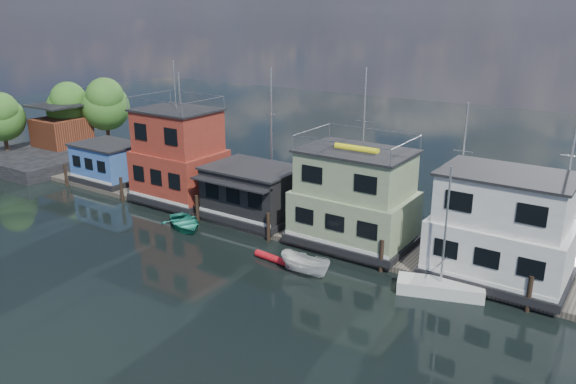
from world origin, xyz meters
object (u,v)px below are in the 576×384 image
Objects in this scene: houseboat_dark at (253,192)px; red_kayak at (275,259)px; houseboat_red at (179,157)px; dinghy_teal at (185,223)px; houseboat_white at (501,228)px; houseboat_blue at (109,162)px; day_sailer at (440,287)px; houseboat_green at (355,199)px; motorboat at (305,265)px.

red_kayak is at bearing -42.31° from houseboat_dark.
dinghy_teal is (4.65, -4.39, -3.66)m from houseboat_red.
houseboat_white is 1.96× the size of dinghy_teal.
dinghy_teal is at bearing -127.44° from houseboat_dark.
day_sailer is at bearing -5.91° from houseboat_blue.
houseboat_green is (17.00, 0.00, -0.55)m from houseboat_red.
houseboat_red is at bearing 152.82° from day_sailer.
houseboat_red is 18.09m from motorboat.
houseboat_white is 2.51× the size of red_kayak.
houseboat_dark is at bearing -179.88° from houseboat_green.
houseboat_green is at bearing 0.12° from houseboat_dark.
houseboat_white is 2.24× the size of motorboat.
houseboat_red is 1.41× the size of houseboat_white.
houseboat_blue is 0.54× the size of houseboat_red.
houseboat_red reaches higher than motorboat.
houseboat_dark is at bearing -0.14° from houseboat_red.
houseboat_dark is 5.85m from dinghy_teal.
houseboat_green is at bearing 136.33° from day_sailer.
houseboat_dark is 0.94× the size of day_sailer.
red_kayak is at bearing 84.62° from motorboat.
houseboat_white is (10.00, -0.00, -0.01)m from houseboat_green.
houseboat_blue is 26.95m from motorboat.
houseboat_green is 1.00× the size of houseboat_white.
red_kayak is (9.41, -1.15, -0.20)m from dinghy_teal.
houseboat_blue is at bearing 81.16° from motorboat.
houseboat_blue is 17.50m from houseboat_dark.
houseboat_green is at bearing 67.45° from red_kayak.
houseboat_blue is 0.81× the size of day_sailer.
houseboat_white is 22.99m from dinghy_teal.
houseboat_red reaches higher than houseboat_white.
dinghy_teal is 1.28× the size of red_kayak.
houseboat_white is at bearing 0.00° from houseboat_red.
houseboat_dark is at bearing 59.70° from motorboat.
houseboat_red is 3.55× the size of red_kayak.
houseboat_blue is 0.76× the size of houseboat_white.
day_sailer is at bearing -68.96° from motorboat.
houseboat_blue is at bearing -180.00° from houseboat_red.
houseboat_white is (19.00, 0.02, 1.12)m from houseboat_dark.
houseboat_green is 1.96× the size of dinghy_teal.
houseboat_white is at bearing -55.75° from motorboat.
houseboat_red reaches higher than day_sailer.
houseboat_blue reaches higher than red_kayak.
dinghy_teal is at bearing -43.39° from houseboat_red.
houseboat_dark is 8.48m from red_kayak.
red_kayak is (-2.94, -5.54, -3.30)m from houseboat_green.
motorboat is at bearing -12.84° from houseboat_blue.
houseboat_green is 13.47m from dinghy_teal.
houseboat_red is 25.23m from day_sailer.
houseboat_red reaches higher than houseboat_dark.
houseboat_blue is 1.71× the size of motorboat.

